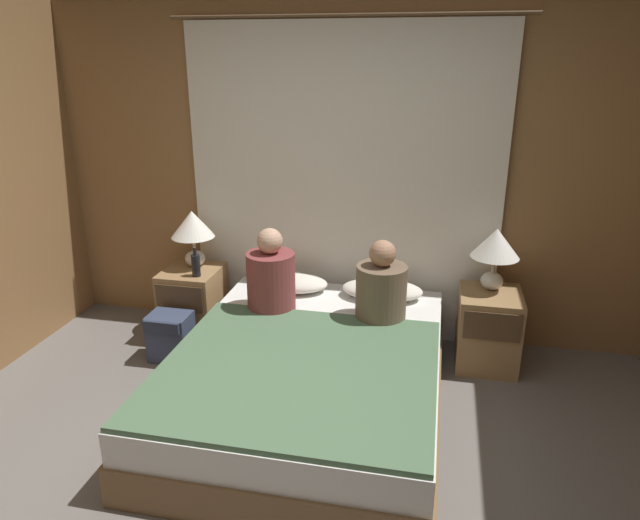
{
  "coord_description": "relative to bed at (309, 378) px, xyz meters",
  "views": [
    {
      "loc": [
        0.7,
        -2.1,
        2.09
      ],
      "look_at": [
        0.0,
        1.2,
        0.87
      ],
      "focal_mm": 32.0,
      "sensor_mm": 36.0,
      "label": 1
    }
  ],
  "objects": [
    {
      "name": "wall_back",
      "position": [
        0.0,
        1.16,
        1.04
      ],
      "size": [
        4.57,
        0.06,
        2.5
      ],
      "color": "olive",
      "rests_on": "ground_plane"
    },
    {
      "name": "lamp_right",
      "position": [
        1.11,
        0.87,
        0.64
      ],
      "size": [
        0.33,
        0.33,
        0.44
      ],
      "color": "silver",
      "rests_on": "nightstand_right"
    },
    {
      "name": "beer_bottle_on_left_stand",
      "position": [
        -1.01,
        0.67,
        0.42
      ],
      "size": [
        0.06,
        0.06,
        0.22
      ],
      "color": "black",
      "rests_on": "nightstand_left"
    },
    {
      "name": "backpack_on_floor",
      "position": [
        -1.11,
        0.38,
        -0.01
      ],
      "size": [
        0.29,
        0.25,
        0.35
      ],
      "color": "#333D56",
      "rests_on": "ground_plane"
    },
    {
      "name": "blanket_on_bed",
      "position": [
        0.0,
        -0.29,
        0.23
      ],
      "size": [
        1.53,
        1.46,
        0.03
      ],
      "color": "#4C6B4C",
      "rests_on": "bed"
    },
    {
      "name": "person_left_in_bed",
      "position": [
        -0.38,
        0.48,
        0.45
      ],
      "size": [
        0.33,
        0.33,
        0.59
      ],
      "color": "brown",
      "rests_on": "bed"
    },
    {
      "name": "curtain_panel",
      "position": [
        0.0,
        1.1,
        0.96
      ],
      "size": [
        2.51,
        0.02,
        2.35
      ],
      "color": "white",
      "rests_on": "ground_plane"
    },
    {
      "name": "lamp_left",
      "position": [
        -1.11,
        0.87,
        0.64
      ],
      "size": [
        0.33,
        0.33,
        0.44
      ],
      "color": "silver",
      "rests_on": "nightstand_left"
    },
    {
      "name": "ground_plane",
      "position": [
        0.0,
        -0.88,
        -0.21
      ],
      "size": [
        16.0,
        16.0,
        0.0
      ],
      "primitive_type": "plane",
      "color": "#66605B"
    },
    {
      "name": "person_right_in_bed",
      "position": [
        0.38,
        0.48,
        0.43
      ],
      "size": [
        0.34,
        0.34,
        0.55
      ],
      "color": "brown",
      "rests_on": "bed"
    },
    {
      "name": "bed",
      "position": [
        0.0,
        0.0,
        0.0
      ],
      "size": [
        1.59,
        2.09,
        0.42
      ],
      "color": "brown",
      "rests_on": "ground_plane"
    },
    {
      "name": "pillow_right",
      "position": [
        0.35,
        0.84,
        0.27
      ],
      "size": [
        0.58,
        0.33,
        0.12
      ],
      "color": "silver",
      "rests_on": "bed"
    },
    {
      "name": "pillow_left",
      "position": [
        -0.35,
        0.84,
        0.27
      ],
      "size": [
        0.58,
        0.33,
        0.12
      ],
      "color": "silver",
      "rests_on": "bed"
    },
    {
      "name": "nightstand_left",
      "position": [
        -1.11,
        0.78,
        0.06
      ],
      "size": [
        0.42,
        0.47,
        0.54
      ],
      "color": "#937047",
      "rests_on": "ground_plane"
    },
    {
      "name": "nightstand_right",
      "position": [
        1.11,
        0.78,
        0.06
      ],
      "size": [
        0.42,
        0.47,
        0.54
      ],
      "color": "#937047",
      "rests_on": "ground_plane"
    }
  ]
}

